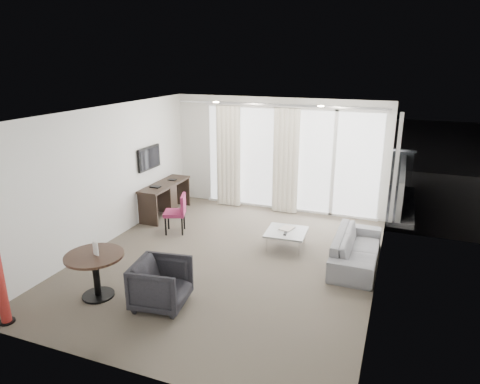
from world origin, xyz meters
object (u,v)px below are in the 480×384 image
(desk, at_px, (165,199))
(desk_chair, at_px, (175,214))
(rattan_chair_a, at_px, (328,177))
(rattan_chair_b, at_px, (356,179))
(sofa, at_px, (356,249))
(round_table, at_px, (96,276))
(tub_armchair, at_px, (161,284))
(coffee_table, at_px, (286,239))
(red_lamp, at_px, (1,288))

(desk, height_order, desk_chair, desk_chair)
(rattan_chair_a, distance_m, rattan_chair_b, 0.72)
(sofa, distance_m, rattan_chair_b, 4.11)
(desk_chair, bearing_deg, round_table, -107.81)
(tub_armchair, distance_m, coffee_table, 2.82)
(tub_armchair, distance_m, sofa, 3.42)
(red_lamp, relative_size, sofa, 0.57)
(round_table, relative_size, red_lamp, 0.81)
(desk, distance_m, coffee_table, 3.15)
(tub_armchair, height_order, rattan_chair_b, rattan_chair_b)
(red_lamp, xyz_separation_m, coffee_table, (2.91, 3.70, -0.37))
(desk, xyz_separation_m, sofa, (4.35, -0.95, -0.09))
(round_table, bearing_deg, red_lamp, -126.05)
(desk_chair, distance_m, tub_armchair, 2.74)
(desk_chair, height_order, red_lamp, red_lamp)
(rattan_chair_b, bearing_deg, tub_armchair, -105.52)
(red_lamp, bearing_deg, tub_armchair, 32.77)
(desk, xyz_separation_m, tub_armchair, (1.90, -3.33, -0.02))
(desk_chair, xyz_separation_m, coffee_table, (2.32, 0.10, -0.24))
(coffee_table, distance_m, rattan_chair_b, 3.98)
(red_lamp, relative_size, rattan_chair_b, 1.26)
(rattan_chair_a, bearing_deg, desk, -137.26)
(coffee_table, distance_m, rattan_chair_a, 3.71)
(desk_chair, relative_size, tub_armchair, 1.07)
(coffee_table, bearing_deg, tub_armchair, -114.13)
(tub_armchair, height_order, coffee_table, tub_armchair)
(red_lamp, relative_size, coffee_table, 1.44)
(rattan_chair_a, bearing_deg, rattan_chair_b, 15.48)
(rattan_chair_a, bearing_deg, tub_armchair, -101.51)
(round_table, relative_size, tub_armchair, 1.13)
(round_table, distance_m, red_lamp, 1.25)
(desk_chair, relative_size, sofa, 0.44)
(desk, relative_size, sofa, 0.84)
(sofa, bearing_deg, tub_armchair, 134.14)
(desk_chair, xyz_separation_m, sofa, (3.63, -0.09, -0.13))
(red_lamp, height_order, rattan_chair_b, red_lamp)
(round_table, height_order, tub_armchair, tub_armchair)
(round_table, distance_m, rattan_chair_a, 6.80)
(rattan_chair_a, bearing_deg, desk_chair, -122.83)
(round_table, xyz_separation_m, sofa, (3.49, 2.52, -0.07))
(rattan_chair_b, bearing_deg, red_lamp, -114.69)
(round_table, xyz_separation_m, coffee_table, (2.18, 2.70, -0.18))
(coffee_table, height_order, rattan_chair_a, rattan_chair_a)
(tub_armchair, relative_size, coffee_table, 1.03)
(desk, xyz_separation_m, rattan_chair_b, (3.87, 3.12, 0.06))
(sofa, bearing_deg, rattan_chair_b, 6.77)
(tub_armchair, bearing_deg, rattan_chair_a, -19.82)
(tub_armchair, distance_m, rattan_chair_b, 6.75)
(desk_chair, distance_m, rattan_chair_b, 5.08)
(desk, distance_m, tub_armchair, 3.84)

